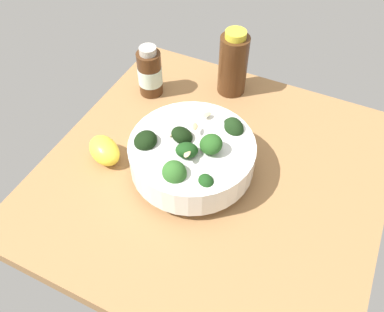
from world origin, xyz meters
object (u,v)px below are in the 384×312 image
lemon_wedge (104,150)px  bottle_short (233,64)px  bowl_of_broccoli (192,154)px  bottle_tall (150,73)px

lemon_wedge → bottle_short: bearing=64.9°
bowl_of_broccoli → bottle_short: size_ratio=1.52×
bowl_of_broccoli → lemon_wedge: bearing=-165.1°
bottle_short → lemon_wedge: bearing=-115.1°
bottle_tall → bowl_of_broccoli: bearing=-42.9°
bowl_of_broccoli → bottle_short: 24.33cm
bottle_tall → bottle_short: 17.19cm
lemon_wedge → bottle_tall: size_ratio=0.65×
lemon_wedge → bottle_short: bottle_short is taller
bottle_short → bottle_tall: bearing=-152.0°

